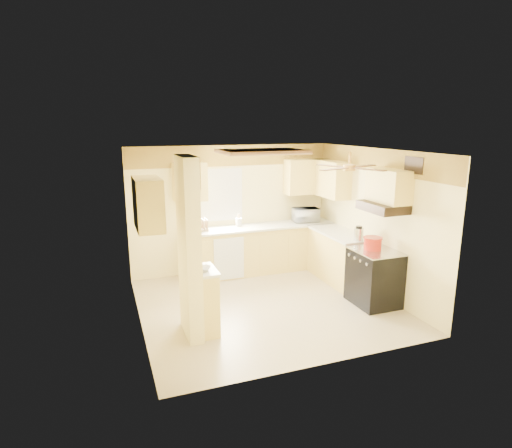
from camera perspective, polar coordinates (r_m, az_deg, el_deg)
name	(u,v)px	position (r m, az deg, el deg)	size (l,w,h in m)	color
floor	(267,305)	(7.14, 1.41, -10.73)	(4.00, 4.00, 0.00)	#CDB98E
ceiling	(267,151)	(6.54, 1.54, 9.73)	(4.00, 4.00, 0.00)	white
wall_back	(232,209)	(8.48, -3.27, 2.00)	(4.00, 4.00, 0.00)	#FFEC9B
wall_front	(327,269)	(5.09, 9.44, -5.88)	(4.00, 4.00, 0.00)	#FFEC9B
wall_left	(136,243)	(6.29, -15.72, -2.47)	(3.80, 3.80, 0.00)	#FFEC9B
wall_right	(374,221)	(7.68, 15.49, 0.34)	(3.80, 3.80, 0.00)	#FFEC9B
wallpaper_border	(231,156)	(8.32, -3.32, 9.09)	(4.00, 0.02, 0.40)	gold
partition_column	(189,249)	(5.85, -8.90, -3.31)	(0.20, 0.70, 2.50)	#FFEC9B
partition_ledge	(207,302)	(6.17, -6.60, -10.27)	(0.25, 0.55, 0.90)	#FFDF70
ledge_top	(206,270)	(5.99, -6.72, -6.14)	(0.28, 0.58, 0.04)	white
lower_cabinets_back	(260,249)	(8.55, 0.60, -3.40)	(3.00, 0.60, 0.90)	#FFDF70
lower_cabinets_right	(339,257)	(8.20, 11.00, -4.39)	(0.60, 1.40, 0.90)	#FFDF70
countertop_back	(261,227)	(8.42, 0.63, -0.35)	(3.04, 0.64, 0.04)	white
countertop_right	(340,233)	(8.07, 11.09, -1.21)	(0.64, 1.44, 0.04)	white
dishwasher_panel	(229,259)	(8.05, -3.62, -4.65)	(0.58, 0.02, 0.80)	white
window	(219,195)	(8.35, -4.91, 3.89)	(0.92, 0.02, 1.02)	white
upper_cab_back_left	(190,182)	(8.01, -8.81, 5.56)	(0.60, 0.35, 0.70)	#FFDF70
upper_cab_back_right	(307,177)	(8.80, 6.77, 6.30)	(0.90, 0.35, 0.70)	#FFDF70
upper_cab_right	(330,179)	(8.52, 9.88, 5.97)	(0.35, 1.00, 0.70)	#FFDF70
upper_cab_left_wall	(148,204)	(5.93, -14.19, 2.64)	(0.35, 0.75, 0.70)	#FFDF70
upper_cab_over_stove	(389,186)	(7.02, 17.27, 4.87)	(0.35, 0.76, 0.52)	#FFDF70
stove	(374,277)	(7.28, 15.49, -6.84)	(0.68, 0.77, 0.92)	black
range_hood	(383,207)	(7.02, 16.53, 2.18)	(0.50, 0.76, 0.14)	black
poster_menu	(196,205)	(5.73, -8.02, 2.55)	(0.02, 0.42, 0.57)	black
poster_nashville	(197,252)	(5.89, -7.82, -3.68)	(0.02, 0.42, 0.57)	black
ceiling_light_panel	(262,152)	(7.04, 0.78, 9.62)	(1.35, 0.95, 0.06)	brown
ceiling_fan	(349,167)	(6.39, 12.34, 7.42)	(1.15, 1.15, 0.26)	gold
vent_grate	(414,165)	(6.80, 20.31, 7.37)	(0.02, 0.40, 0.25)	black
microwave	(306,215)	(8.80, 6.64, 1.21)	(0.50, 0.34, 0.28)	white
bowl	(203,269)	(5.92, -7.06, -5.93)	(0.21, 0.21, 0.05)	white
dutch_oven	(373,243)	(7.16, 15.29, -2.47)	(0.31, 0.31, 0.20)	#B52215
kettle	(359,234)	(7.54, 13.54, -1.28)	(0.16, 0.16, 0.25)	silver
dish_rack	(198,227)	(8.10, -7.77, -0.34)	(0.38, 0.29, 0.21)	tan
utensil_crock	(239,222)	(8.38, -2.33, 0.27)	(0.12, 0.12, 0.24)	white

